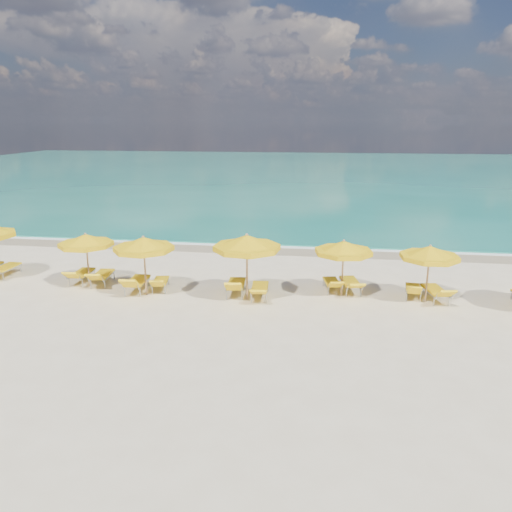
# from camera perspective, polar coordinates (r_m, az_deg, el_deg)

# --- Properties ---
(ground_plane) EXTENTS (120.00, 120.00, 0.00)m
(ground_plane) POSITION_cam_1_polar(r_m,az_deg,el_deg) (19.52, -0.63, -4.55)
(ground_plane) COLOR beige
(ocean) EXTENTS (120.00, 80.00, 0.30)m
(ocean) POSITION_cam_1_polar(r_m,az_deg,el_deg) (66.54, 5.82, 9.47)
(ocean) COLOR #136E5C
(ocean) RESTS_ON ground
(wet_sand_band) EXTENTS (120.00, 2.60, 0.01)m
(wet_sand_band) POSITION_cam_1_polar(r_m,az_deg,el_deg) (26.54, 1.82, 0.82)
(wet_sand_band) COLOR tan
(wet_sand_band) RESTS_ON ground
(foam_line) EXTENTS (120.00, 1.20, 0.03)m
(foam_line) POSITION_cam_1_polar(r_m,az_deg,el_deg) (27.31, 2.01, 1.23)
(foam_line) COLOR white
(foam_line) RESTS_ON ground
(whitecap_near) EXTENTS (14.00, 0.36, 0.05)m
(whitecap_near) POSITION_cam_1_polar(r_m,az_deg,el_deg) (36.84, -5.81, 4.83)
(whitecap_near) COLOR white
(whitecap_near) RESTS_ON ground
(whitecap_far) EXTENTS (18.00, 0.30, 0.05)m
(whitecap_far) POSITION_cam_1_polar(r_m,az_deg,el_deg) (42.97, 15.11, 5.88)
(whitecap_far) COLOR white
(whitecap_far) RESTS_ON ground
(umbrella_1) EXTENTS (2.89, 2.89, 2.23)m
(umbrella_1) POSITION_cam_1_polar(r_m,az_deg,el_deg) (21.34, -18.88, 1.66)
(umbrella_1) COLOR tan
(umbrella_1) RESTS_ON ground
(umbrella_2) EXTENTS (2.87, 2.87, 2.37)m
(umbrella_2) POSITION_cam_1_polar(r_m,az_deg,el_deg) (19.56, -12.73, 1.29)
(umbrella_2) COLOR tan
(umbrella_2) RESTS_ON ground
(umbrella_3) EXTENTS (3.12, 3.12, 2.58)m
(umbrella_3) POSITION_cam_1_polar(r_m,az_deg,el_deg) (18.51, -1.05, 1.46)
(umbrella_3) COLOR tan
(umbrella_3) RESTS_ON ground
(umbrella_4) EXTENTS (2.66, 2.66, 2.26)m
(umbrella_4) POSITION_cam_1_polar(r_m,az_deg,el_deg) (19.22, 9.98, 0.90)
(umbrella_4) COLOR tan
(umbrella_4) RESTS_ON ground
(umbrella_5) EXTENTS (2.80, 2.80, 2.22)m
(umbrella_5) POSITION_cam_1_polar(r_m,az_deg,el_deg) (19.41, 19.23, 0.31)
(umbrella_5) COLOR tan
(umbrella_5) RESTS_ON ground
(lounger_0_right) EXTENTS (0.65, 1.93, 0.79)m
(lounger_0_right) POSITION_cam_1_polar(r_m,az_deg,el_deg) (24.44, -26.73, -1.56)
(lounger_0_right) COLOR #A5A8AD
(lounger_0_right) RESTS_ON ground
(lounger_1_left) EXTENTS (0.70, 1.92, 0.80)m
(lounger_1_left) POSITION_cam_1_polar(r_m,az_deg,el_deg) (22.29, -19.30, -2.28)
(lounger_1_left) COLOR #A5A8AD
(lounger_1_left) RESTS_ON ground
(lounger_1_right) EXTENTS (0.86, 2.00, 0.81)m
(lounger_1_right) POSITION_cam_1_polar(r_m,az_deg,el_deg) (21.77, -17.16, -2.49)
(lounger_1_right) COLOR #A5A8AD
(lounger_1_right) RESTS_ON ground
(lounger_2_left) EXTENTS (0.81, 2.07, 0.90)m
(lounger_2_left) POSITION_cam_1_polar(r_m,az_deg,el_deg) (20.46, -13.43, -3.30)
(lounger_2_left) COLOR #A5A8AD
(lounger_2_left) RESTS_ON ground
(lounger_2_right) EXTENTS (0.85, 1.75, 0.74)m
(lounger_2_right) POSITION_cam_1_polar(r_m,az_deg,el_deg) (20.46, -10.86, -3.28)
(lounger_2_right) COLOR #A5A8AD
(lounger_2_right) RESTS_ON ground
(lounger_3_left) EXTENTS (0.82, 2.04, 0.88)m
(lounger_3_left) POSITION_cam_1_polar(r_m,az_deg,el_deg) (19.58, -2.30, -3.74)
(lounger_3_left) COLOR #A5A8AD
(lounger_3_left) RESTS_ON ground
(lounger_3_right) EXTENTS (0.76, 1.99, 0.74)m
(lounger_3_right) POSITION_cam_1_polar(r_m,az_deg,el_deg) (19.21, 0.43, -4.16)
(lounger_3_right) COLOR #A5A8AD
(lounger_3_right) RESTS_ON ground
(lounger_4_left) EXTENTS (0.86, 1.77, 0.73)m
(lounger_4_left) POSITION_cam_1_polar(r_m,az_deg,el_deg) (20.22, 8.68, -3.40)
(lounger_4_left) COLOR #A5A8AD
(lounger_4_left) RESTS_ON ground
(lounger_4_right) EXTENTS (0.98, 2.03, 0.74)m
(lounger_4_right) POSITION_cam_1_polar(r_m,az_deg,el_deg) (20.22, 10.74, -3.42)
(lounger_4_right) COLOR #A5A8AD
(lounger_4_right) RESTS_ON ground
(lounger_5_left) EXTENTS (0.73, 1.68, 0.77)m
(lounger_5_left) POSITION_cam_1_polar(r_m,az_deg,el_deg) (20.19, 17.50, -3.99)
(lounger_5_left) COLOR #A5A8AD
(lounger_5_left) RESTS_ON ground
(lounger_5_right) EXTENTS (0.98, 2.00, 0.81)m
(lounger_5_right) POSITION_cam_1_polar(r_m,az_deg,el_deg) (20.12, 19.82, -4.18)
(lounger_5_right) COLOR #A5A8AD
(lounger_5_right) RESTS_ON ground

